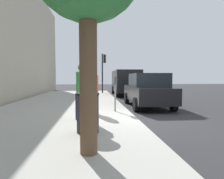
{
  "coord_description": "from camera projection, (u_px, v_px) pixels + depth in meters",
  "views": [
    {
      "loc": [
        -6.81,
        1.52,
        1.54
      ],
      "look_at": [
        0.74,
        0.76,
        1.08
      ],
      "focal_mm": 30.55,
      "sensor_mm": 36.0,
      "label": 1
    }
  ],
  "objects": [
    {
      "name": "ground_plane",
      "position": [
        134.0,
        120.0,
        7.0
      ],
      "size": [
        80.0,
        80.0,
        0.0
      ],
      "primitive_type": "plane",
      "color": "#2B2B2D",
      "rests_on": "ground"
    },
    {
      "name": "sidewalk_slab",
      "position": [
        51.0,
        119.0,
        6.7
      ],
      "size": [
        28.0,
        6.0,
        0.15
      ],
      "primitive_type": "cube",
      "color": "#A8A59E",
      "rests_on": "ground_plane"
    },
    {
      "name": "parking_meter",
      "position": [
        115.0,
        87.0,
        7.86
      ],
      "size": [
        0.36,
        0.12,
        1.41
      ],
      "color": "gray",
      "rests_on": "sidewalk_slab"
    },
    {
      "name": "pedestrian_at_meter",
      "position": [
        94.0,
        87.0,
        7.5
      ],
      "size": [
        0.52,
        0.38,
        1.75
      ],
      "rotation": [
        0.0,
        0.0,
        -1.32
      ],
      "color": "tan",
      "rests_on": "sidewalk_slab"
    },
    {
      "name": "pedestrian_bystander",
      "position": [
        82.0,
        86.0,
        6.19
      ],
      "size": [
        0.4,
        0.49,
        1.86
      ],
      "rotation": [
        0.0,
        0.0,
        -0.59
      ],
      "color": "#191E4C",
      "rests_on": "sidewalk_slab"
    },
    {
      "name": "parked_sedan_near",
      "position": [
        147.0,
        90.0,
        10.05
      ],
      "size": [
        4.45,
        2.06,
        1.77
      ],
      "color": "black",
      "rests_on": "ground_plane"
    },
    {
      "name": "parked_van_far",
      "position": [
        125.0,
        81.0,
        16.92
      ],
      "size": [
        5.25,
        2.23,
        2.18
      ],
      "color": "black",
      "rests_on": "ground_plane"
    },
    {
      "name": "traffic_signal",
      "position": [
        103.0,
        67.0,
        17.47
      ],
      "size": [
        0.24,
        0.44,
        3.6
      ],
      "color": "black",
      "rests_on": "sidewalk_slab"
    },
    {
      "name": "trash_bin",
      "position": [
        88.0,
        112.0,
        4.84
      ],
      "size": [
        0.59,
        0.59,
        1.01
      ],
      "color": "#2D2D33",
      "rests_on": "sidewalk_slab"
    }
  ]
}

